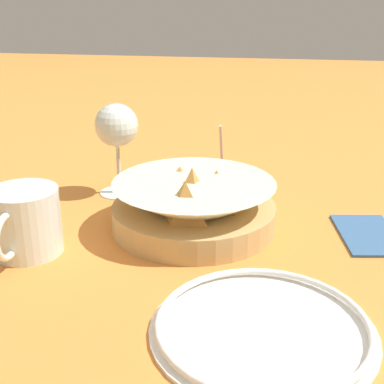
% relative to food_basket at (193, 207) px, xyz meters
% --- Properties ---
extents(ground_plane, '(4.00, 4.00, 0.00)m').
position_rel_food_basket_xyz_m(ground_plane, '(-0.01, 0.00, -0.03)').
color(ground_plane, orange).
extents(food_basket, '(0.24, 0.24, 0.10)m').
position_rel_food_basket_xyz_m(food_basket, '(0.00, 0.00, 0.00)').
color(food_basket, tan).
rests_on(food_basket, ground_plane).
extents(sauce_cup, '(0.07, 0.06, 0.12)m').
position_rel_food_basket_xyz_m(sauce_cup, '(-0.20, 0.02, -0.02)').
color(sauce_cup, '#B7B7BC').
rests_on(sauce_cup, ground_plane).
extents(wine_glass, '(0.07, 0.07, 0.16)m').
position_rel_food_basket_xyz_m(wine_glass, '(-0.12, -0.15, 0.08)').
color(wine_glass, silver).
rests_on(wine_glass, ground_plane).
extents(beer_mug, '(0.13, 0.09, 0.09)m').
position_rel_food_basket_xyz_m(beer_mug, '(0.11, -0.21, 0.01)').
color(beer_mug, silver).
rests_on(beer_mug, ground_plane).
extents(side_plate, '(0.24, 0.24, 0.01)m').
position_rel_food_basket_xyz_m(side_plate, '(0.25, 0.11, -0.03)').
color(side_plate, white).
rests_on(side_plate, ground_plane).
extents(napkin, '(0.15, 0.10, 0.01)m').
position_rel_food_basket_xyz_m(napkin, '(-0.01, 0.26, -0.03)').
color(napkin, '#38608E').
rests_on(napkin, ground_plane).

